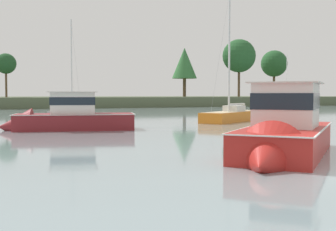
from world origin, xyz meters
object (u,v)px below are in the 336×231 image
at_px(dinghy_sand, 77,111).
at_px(cruiser_black, 294,110).
at_px(cruiser_red, 283,141).
at_px(sailboat_grey, 70,115).
at_px(cruiser_maroon, 62,121).
at_px(sailboat_orange, 232,119).

bearing_deg(dinghy_sand, cruiser_black, -38.64).
bearing_deg(cruiser_red, sailboat_grey, 94.54).
bearing_deg(cruiser_black, cruiser_red, -129.06).
xyz_separation_m(cruiser_maroon, dinghy_sand, (7.85, 36.72, -0.56)).
height_order(sailboat_grey, cruiser_maroon, sailboat_grey).
distance_m(sailboat_grey, sailboat_orange, 20.05).
distance_m(cruiser_black, dinghy_sand, 33.99).
bearing_deg(cruiser_red, cruiser_maroon, 109.87).
height_order(sailboat_grey, sailboat_orange, sailboat_orange).
height_order(sailboat_grey, dinghy_sand, sailboat_grey).
distance_m(sailboat_grey, dinghy_sand, 18.54).
height_order(dinghy_sand, sailboat_orange, sailboat_orange).
relative_size(sailboat_grey, cruiser_maroon, 1.16).
height_order(cruiser_black, dinghy_sand, cruiser_black).
xyz_separation_m(cruiser_black, sailboat_orange, (-16.64, -11.22, -0.24)).
relative_size(sailboat_grey, sailboat_orange, 0.91).
bearing_deg(dinghy_sand, sailboat_orange, -73.02).
relative_size(cruiser_red, cruiser_black, 1.19).
bearing_deg(sailboat_orange, cruiser_maroon, -166.45).
bearing_deg(sailboat_grey, cruiser_maroon, -101.43).
relative_size(cruiser_maroon, dinghy_sand, 3.80).
height_order(cruiser_red, dinghy_sand, cruiser_red).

